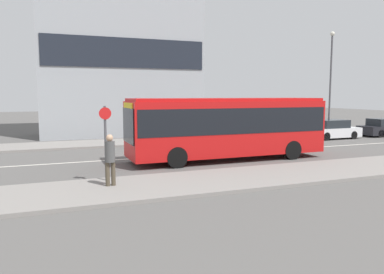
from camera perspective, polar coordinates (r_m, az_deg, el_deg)
The scene contains 9 objects.
ground_plane at distance 19.84m, azimuth -4.81°, elevation -3.06°, with size 120.00×120.00×0.00m, color #595654.
sidewalk_near at distance 14.07m, azimuth 2.52°, elevation -6.75°, with size 44.00×3.50×0.13m.
sidewalk_far at distance 25.83m, azimuth -8.77°, elevation -0.74°, with size 44.00×3.50×0.13m.
lane_centerline at distance 19.84m, azimuth -4.81°, elevation -3.05°, with size 41.80×0.16×0.01m.
city_bus at distance 18.89m, azimuth 5.41°, elevation 1.93°, with size 10.06×2.58×3.10m.
parked_car_0 at distance 29.81m, azimuth 20.52°, elevation 1.04°, with size 4.05×1.85×1.42m.
pedestrian_near_stop at distance 13.22m, azimuth -12.39°, elevation -2.93°, with size 0.35×0.34×1.80m.
bus_stop_sign at distance 14.03m, azimuth -13.04°, elevation -0.04°, with size 0.44×0.12×2.74m.
street_lamp at distance 31.93m, azimuth 20.39°, elevation 9.08°, with size 0.36×0.36×8.05m.
Camera 1 is at (-5.55, -18.77, 3.29)m, focal length 35.00 mm.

